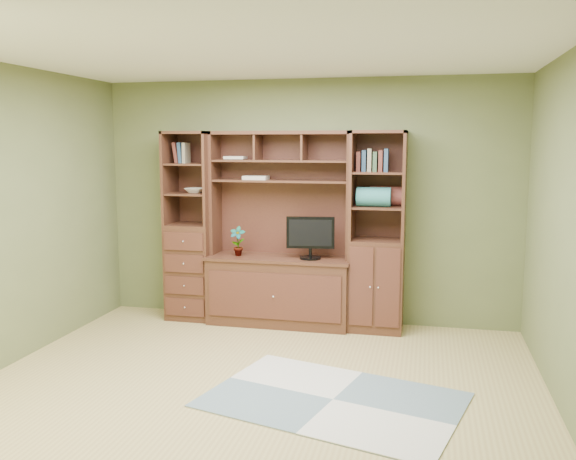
% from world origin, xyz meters
% --- Properties ---
extents(room, '(4.60, 4.10, 2.64)m').
position_xyz_m(room, '(0.00, 0.00, 1.30)').
color(room, tan).
rests_on(room, ground).
extents(center_hutch, '(1.54, 0.53, 2.05)m').
position_xyz_m(center_hutch, '(-0.24, 1.73, 1.02)').
color(center_hutch, '#442417').
rests_on(center_hutch, ground).
extents(left_tower, '(0.50, 0.45, 2.05)m').
position_xyz_m(left_tower, '(-1.24, 1.77, 1.02)').
color(left_tower, '#442417').
rests_on(left_tower, ground).
extents(right_tower, '(0.55, 0.45, 2.05)m').
position_xyz_m(right_tower, '(0.79, 1.77, 1.02)').
color(right_tower, '#442417').
rests_on(right_tower, ground).
extents(rug, '(2.10, 1.66, 0.01)m').
position_xyz_m(rug, '(0.63, -0.10, 0.01)').
color(rug, '#9EA4A3').
rests_on(rug, ground).
extents(monitor, '(0.52, 0.28, 0.61)m').
position_xyz_m(monitor, '(0.10, 1.70, 1.03)').
color(monitor, black).
rests_on(monitor, center_hutch).
extents(orchid, '(0.17, 0.11, 0.32)m').
position_xyz_m(orchid, '(-0.69, 1.70, 0.89)').
color(orchid, '#A35A37').
rests_on(orchid, center_hutch).
extents(magazines, '(0.26, 0.19, 0.04)m').
position_xyz_m(magazines, '(-0.51, 1.82, 1.56)').
color(magazines, beige).
rests_on(magazines, center_hutch).
extents(bowl, '(0.22, 0.22, 0.05)m').
position_xyz_m(bowl, '(-1.19, 1.77, 1.42)').
color(bowl, silver).
rests_on(bowl, left_tower).
extents(blanket_teal, '(0.34, 0.20, 0.20)m').
position_xyz_m(blanket_teal, '(0.75, 1.73, 1.39)').
color(blanket_teal, '#2D7674').
rests_on(blanket_teal, right_tower).
extents(blanket_red, '(0.36, 0.20, 0.20)m').
position_xyz_m(blanket_red, '(0.87, 1.85, 1.39)').
color(blanket_red, brown).
rests_on(blanket_red, right_tower).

